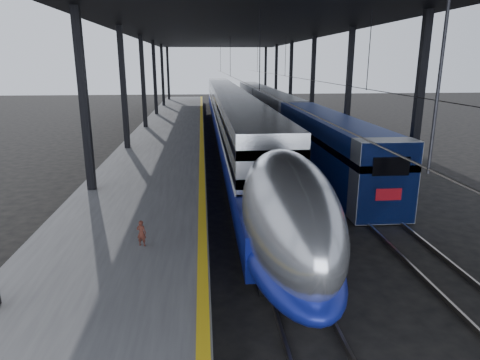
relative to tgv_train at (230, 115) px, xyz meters
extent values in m
plane|color=black|center=(-2.00, -25.33, -1.94)|extent=(160.00, 160.00, 0.00)
cube|color=#4C4C4F|center=(-5.50, -5.33, -1.44)|extent=(6.00, 80.00, 1.00)
cube|color=gold|center=(-2.70, -5.33, -0.94)|extent=(0.30, 80.00, 0.01)
cube|color=slate|center=(-0.72, -5.33, -1.86)|extent=(0.08, 80.00, 0.16)
cube|color=slate|center=(0.72, -5.33, -1.86)|extent=(0.08, 80.00, 0.16)
cube|color=slate|center=(4.28, -5.33, -1.86)|extent=(0.08, 80.00, 0.16)
cube|color=slate|center=(5.72, -5.33, -1.86)|extent=(0.08, 80.00, 0.16)
cube|color=black|center=(-7.80, -20.33, 2.56)|extent=(0.35, 0.35, 9.00)
cube|color=black|center=(7.60, -20.33, 2.56)|extent=(0.35, 0.35, 9.00)
cube|color=black|center=(-7.80, -10.33, 2.56)|extent=(0.35, 0.35, 9.00)
cube|color=black|center=(7.60, -10.33, 2.56)|extent=(0.35, 0.35, 9.00)
cube|color=black|center=(-7.80, -0.33, 2.56)|extent=(0.35, 0.35, 9.00)
cube|color=black|center=(7.60, -0.33, 2.56)|extent=(0.35, 0.35, 9.00)
cube|color=black|center=(-7.80, 9.67, 2.56)|extent=(0.35, 0.35, 9.00)
cube|color=black|center=(7.60, 9.67, 2.56)|extent=(0.35, 0.35, 9.00)
cube|color=black|center=(-7.80, 19.67, 2.56)|extent=(0.35, 0.35, 9.00)
cube|color=black|center=(7.60, 19.67, 2.56)|extent=(0.35, 0.35, 9.00)
cube|color=black|center=(-7.80, 29.67, 2.56)|extent=(0.35, 0.35, 9.00)
cube|color=black|center=(7.60, 29.67, 2.56)|extent=(0.35, 0.35, 9.00)
cube|color=black|center=(-0.10, -5.33, 7.31)|extent=(18.00, 75.00, 0.45)
cylinder|color=slate|center=(0.00, -5.33, 3.56)|extent=(0.03, 74.00, 0.03)
cylinder|color=slate|center=(5.00, -5.33, 3.56)|extent=(0.03, 74.00, 0.03)
cube|color=#B1B4B9|center=(0.00, 4.02, 0.28)|extent=(2.80, 57.00, 3.86)
cube|color=navy|center=(0.00, 2.52, -0.93)|extent=(2.88, 62.00, 1.50)
cube|color=silver|center=(0.00, 4.02, -0.16)|extent=(2.90, 57.00, 0.10)
cube|color=black|center=(0.00, 4.02, 1.39)|extent=(2.84, 57.00, 0.41)
cube|color=black|center=(0.00, 4.02, 0.28)|extent=(2.84, 57.00, 0.41)
ellipsoid|color=#B1B4B9|center=(0.00, -27.48, 0.13)|extent=(2.80, 8.40, 3.86)
ellipsoid|color=navy|center=(0.00, -27.48, -0.98)|extent=(2.88, 8.40, 1.64)
ellipsoid|color=black|center=(0.00, -30.08, 0.91)|extent=(1.45, 2.20, 0.87)
cube|color=black|center=(0.00, -27.48, -1.74)|extent=(2.13, 2.60, 0.40)
cube|color=black|center=(0.00, -5.48, -1.74)|extent=(2.13, 2.60, 0.40)
cube|color=navy|center=(5.00, -14.64, -0.11)|extent=(2.57, 18.00, 3.48)
cube|color=gray|center=(5.00, -23.04, -0.11)|extent=(2.61, 1.20, 3.53)
cube|color=black|center=(5.00, -23.66, 0.67)|extent=(1.56, 0.06, 0.78)
cube|color=#A00C15|center=(5.00, -23.66, -0.52)|extent=(1.10, 0.06, 0.50)
cube|color=gray|center=(5.00, 4.36, -0.11)|extent=(2.57, 18.00, 3.48)
cube|color=gray|center=(5.00, 23.36, -0.11)|extent=(2.57, 18.00, 3.48)
cube|color=black|center=(5.00, -20.64, -1.76)|extent=(2.02, 2.40, 0.36)
cube|color=black|center=(5.00, 1.36, -1.76)|extent=(2.02, 2.40, 0.36)
imported|color=#4B2219|center=(-4.63, -27.01, -0.51)|extent=(0.36, 0.28, 0.86)
camera|label=1|loc=(-2.61, -39.94, 4.76)|focal=32.00mm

